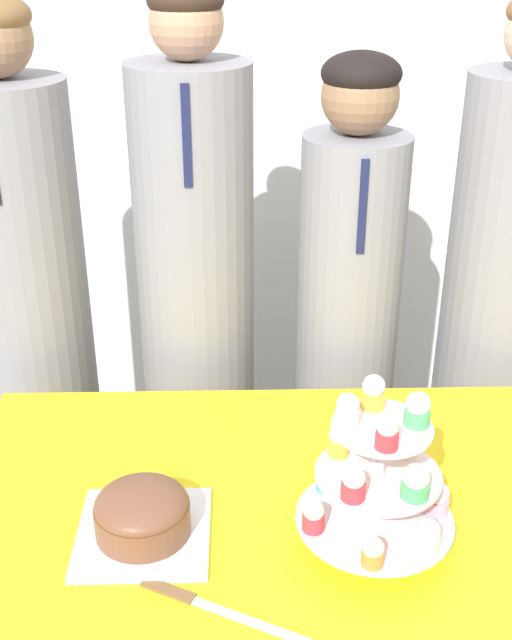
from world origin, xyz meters
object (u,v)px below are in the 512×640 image
cupcake_stand (379,476)px  student_3 (497,332)px  round_cake (142,514)px  student_0 (35,336)px  student_1 (198,330)px  cake_knife (199,602)px  student_2 (346,347)px

cupcake_stand → student_3: student_3 is taller
round_cake → student_0: size_ratio=0.15×
student_1 → student_3: size_ratio=1.02×
round_cake → student_0: (-0.35, 0.74, -0.03)m
student_0 → cake_knife: bearing=-63.1°
cake_knife → student_1: 0.90m
cupcake_stand → student_0: student_0 is taller
cupcake_stand → student_1: bearing=114.2°
student_0 → student_2: student_0 is taller
cake_knife → student_2: size_ratio=0.20×
cake_knife → student_3: bearing=76.8°
cake_knife → cupcake_stand: 0.36m
cupcake_stand → student_2: student_2 is taller
student_3 → round_cake: bearing=-139.0°
cupcake_stand → student_2: 0.78m
cupcake_stand → student_0: bearing=135.1°
student_1 → student_0: bearing=-180.0°
cake_knife → student_3: student_3 is taller
cupcake_stand → student_1: 0.84m
cupcake_stand → student_2: bearing=86.5°
student_0 → student_2: 0.81m
cupcake_stand → student_0: (-0.76, 0.76, -0.12)m
student_0 → student_2: (0.80, -0.00, -0.04)m
cake_knife → student_0: bearing=143.4°
round_cake → student_3: bearing=41.0°
cake_knife → cupcake_stand: cupcake_stand is taller
round_cake → cupcake_stand: (0.41, -0.02, 0.09)m
cake_knife → student_2: (0.35, 0.90, -0.03)m
round_cake → cake_knife: 0.20m
student_1 → student_3: 0.78m
student_0 → round_cake: bearing=-64.4°
cake_knife → student_0: student_0 is taller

